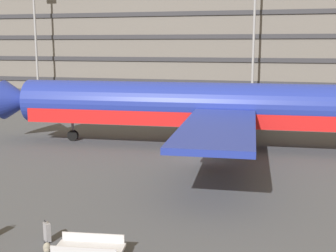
{
  "coord_description": "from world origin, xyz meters",
  "views": [
    {
      "loc": [
        5.38,
        -30.71,
        8.02
      ],
      "look_at": [
        -1.37,
        -4.2,
        3.0
      ],
      "focal_mm": 47.76,
      "sensor_mm": 36.0,
      "label": 1
    }
  ],
  "objects_px": {
    "airliner": "(219,107)",
    "baggage_cart": "(88,250)",
    "backpack_purple": "(47,248)",
    "suitcase_upright": "(47,232)"
  },
  "relations": [
    {
      "from": "airliner",
      "to": "backpack_purple",
      "type": "height_order",
      "value": "airliner"
    },
    {
      "from": "suitcase_upright",
      "to": "backpack_purple",
      "type": "height_order",
      "value": "suitcase_upright"
    },
    {
      "from": "backpack_purple",
      "to": "baggage_cart",
      "type": "height_order",
      "value": "baggage_cart"
    },
    {
      "from": "backpack_purple",
      "to": "baggage_cart",
      "type": "relative_size",
      "value": 0.15
    },
    {
      "from": "backpack_purple",
      "to": "baggage_cart",
      "type": "distance_m",
      "value": 1.82
    },
    {
      "from": "airliner",
      "to": "suitcase_upright",
      "type": "height_order",
      "value": "airliner"
    },
    {
      "from": "airliner",
      "to": "baggage_cart",
      "type": "xyz_separation_m",
      "value": [
        -2.09,
        -20.1,
        -2.74
      ]
    },
    {
      "from": "baggage_cart",
      "to": "backpack_purple",
      "type": "bearing_deg",
      "value": 176.02
    },
    {
      "from": "suitcase_upright",
      "to": "backpack_purple",
      "type": "xyz_separation_m",
      "value": [
        0.51,
        -0.93,
        -0.22
      ]
    },
    {
      "from": "airliner",
      "to": "baggage_cart",
      "type": "height_order",
      "value": "airliner"
    }
  ]
}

